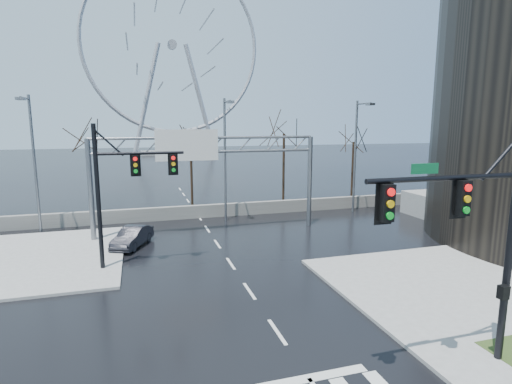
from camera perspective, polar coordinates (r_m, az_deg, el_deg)
name	(u,v)px	position (r m, az deg, el deg)	size (l,w,h in m)	color
ground	(277,332)	(16.42, 3.04, -19.32)	(260.00, 260.00, 0.00)	black
sidewalk_right_ext	(450,282)	(22.90, 26.00, -11.48)	(12.00, 10.00, 0.15)	gray
sidewalk_far	(35,258)	(27.39, -29.01, -8.30)	(10.00, 12.00, 0.15)	gray
barrier_wall	(199,211)	(34.67, -8.11, -2.76)	(52.00, 0.50, 1.10)	slate
signal_mast_near	(480,226)	(14.13, 29.32, -4.20)	(5.52, 0.41, 8.00)	black
signal_mast_far	(120,183)	(22.71, -18.91, 1.24)	(4.72, 0.41, 8.00)	black
sign_gantry	(203,163)	(28.96, -7.57, 4.09)	(16.36, 0.40, 7.60)	slate
streetlight_left	(33,154)	(32.53, -29.29, 4.79)	(0.50, 2.55, 10.00)	slate
streetlight_mid	(226,150)	(32.48, -4.34, 5.99)	(0.50, 2.55, 10.00)	slate
streetlight_right	(357,148)	(36.93, 14.28, 6.16)	(0.50, 2.55, 10.00)	slate
tree_left	(87,148)	(37.29, -23.02, 5.86)	(3.75, 3.75, 7.50)	black
tree_center	(191,154)	(38.43, -9.28, 5.39)	(3.25, 3.25, 6.50)	black
tree_right	(284,142)	(39.57, 4.00, 7.13)	(3.90, 3.90, 7.80)	black
tree_far_right	(353,149)	(43.50, 13.73, 6.05)	(3.40, 3.40, 6.80)	black
ferris_wheel	(172,52)	(110.47, -11.87, 18.95)	(45.00, 6.00, 50.91)	gray
car	(132,237)	(27.59, -17.25, -6.14)	(1.37, 3.92, 1.29)	black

